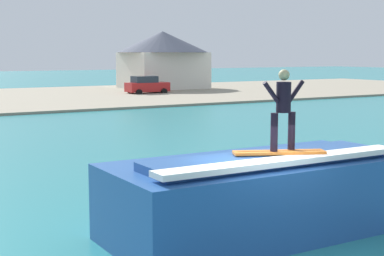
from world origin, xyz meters
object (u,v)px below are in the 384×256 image
(wave_crest, at_px, (257,195))
(house_gabled_white, at_px, (163,57))
(surfboard, at_px, (279,152))
(surfer, at_px, (283,105))
(car_far_shore, at_px, (147,85))

(wave_crest, relative_size, house_gabled_white, 0.67)
(house_gabled_white, bearing_deg, surfboard, -115.16)
(surfboard, distance_m, surfer, 1.02)
(surfer, distance_m, car_far_shore, 45.67)
(car_far_shore, relative_size, house_gabled_white, 0.41)
(wave_crest, height_order, surfboard, surfboard)
(car_far_shore, bearing_deg, surfboard, -112.65)
(surfboard, xyz_separation_m, surfer, (0.10, 0.01, 1.02))
(surfboard, xyz_separation_m, car_far_shore, (17.59, 42.16, -0.97))
(wave_crest, xyz_separation_m, car_far_shore, (17.80, 41.67, 0.06))
(surfer, bearing_deg, car_far_shore, 67.46)
(surfer, relative_size, car_far_shore, 0.42)
(surfboard, xyz_separation_m, house_gabled_white, (22.81, 48.57, 1.78))
(wave_crest, height_order, car_far_shore, wave_crest)
(wave_crest, xyz_separation_m, surfer, (0.31, -0.47, 2.05))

